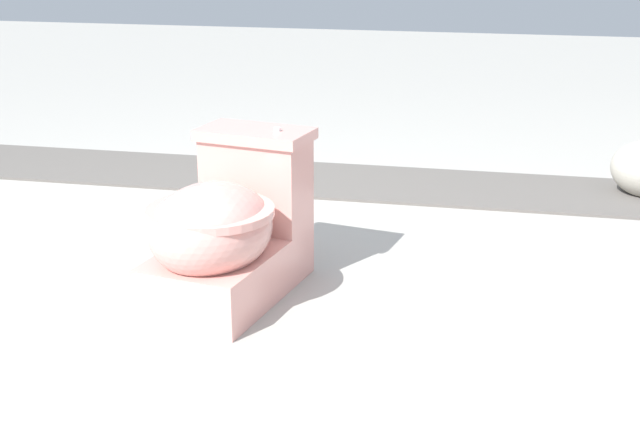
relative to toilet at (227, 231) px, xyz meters
The scene contains 3 objects.
ground_plane 0.25m from the toilet, 67.06° to the right, with size 14.00×14.00×0.00m, color #A8A59E.
gravel_strip 1.41m from the toilet, 163.58° to the left, with size 0.56×8.00×0.01m, color #605B56.
toilet is the anchor object (origin of this frame).
Camera 1 is at (2.49, 0.94, 1.17)m, focal length 50.00 mm.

